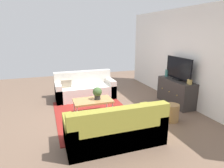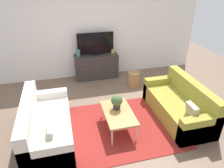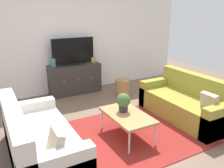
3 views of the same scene
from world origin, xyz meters
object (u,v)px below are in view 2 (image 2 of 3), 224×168
wicker_basket (134,79)px  flat_screen_tv (95,44)px  couch_left_side (44,127)px  glass_vase (78,53)px  coffee_table (118,113)px  mantel_clock (113,51)px  couch_right_side (180,105)px  potted_plant (117,101)px  tv_console (96,66)px

wicker_basket → flat_screen_tv: bearing=138.7°
couch_left_side → glass_vase: size_ratio=9.00×
coffee_table → mantel_clock: 2.54m
couch_left_side → mantel_clock: size_ratio=13.97×
couch_left_side → wicker_basket: size_ratio=4.41×
flat_screen_tv → glass_vase: 0.55m
glass_vase → couch_left_side: bearing=-111.7°
couch_right_side → potted_plant: bearing=178.2°
tv_console → mantel_clock: 0.66m
couch_right_side → glass_vase: size_ratio=9.00×
couch_left_side → coffee_table: bearing=-3.0°
wicker_basket → potted_plant: bearing=-120.8°
mantel_clock → wicker_basket: size_ratio=0.32×
flat_screen_tv → wicker_basket: (0.91, -0.80, -0.84)m
couch_right_side → wicker_basket: bearing=107.7°
couch_left_side → coffee_table: 1.44m
potted_plant → tv_console: bearing=89.7°
tv_console → flat_screen_tv: bearing=90.0°
couch_left_side → coffee_table: size_ratio=1.90×
tv_console → potted_plant: bearing=-90.3°
coffee_table → flat_screen_tv: 2.56m
coffee_table → potted_plant: (0.00, 0.12, 0.20)m
glass_vase → mantel_clock: bearing=0.0°
tv_console → glass_vase: size_ratio=6.23×
couch_right_side → potted_plant: 1.46m
couch_right_side → mantel_clock: mantel_clock is taller
mantel_clock → coffee_table: bearing=-102.1°
tv_console → flat_screen_tv: 0.68m
couch_right_side → coffee_table: bearing=-177.0°
coffee_table → glass_vase: (-0.49, 2.45, 0.45)m
potted_plant → couch_left_side: bearing=-178.2°
coffee_table → mantel_clock: size_ratio=7.34×
couch_left_side → glass_vase: glass_vase is taller
coffee_table → flat_screen_tv: bearing=89.6°
mantel_clock → wicker_basket: 1.05m
tv_console → wicker_basket: tv_console is taller
potted_plant → tv_console: (0.01, 2.33, -0.22)m
coffee_table → glass_vase: bearing=101.4°
flat_screen_tv → wicker_basket: flat_screen_tv is taller
couch_left_side → flat_screen_tv: bearing=58.8°
couch_left_side → flat_screen_tv: 2.90m
potted_plant → glass_vase: glass_vase is taller
potted_plant → wicker_basket: 1.84m
couch_right_side → mantel_clock: (-0.91, 2.37, 0.51)m
glass_vase → coffee_table: bearing=-78.6°
coffee_table → mantel_clock: mantel_clock is taller
coffee_table → glass_vase: size_ratio=4.73×
couch_left_side → mantel_clock: mantel_clock is taller
couch_right_side → tv_console: bearing=120.8°
coffee_table → potted_plant: size_ratio=3.07×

